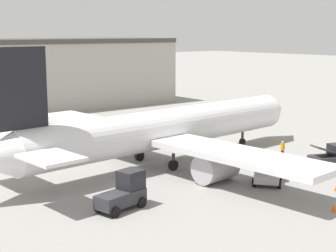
% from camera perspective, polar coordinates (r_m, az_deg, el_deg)
% --- Properties ---
extents(ground_plane, '(400.00, 400.00, 0.00)m').
position_cam_1_polar(ground_plane, '(46.88, 0.00, -4.07)').
color(ground_plane, gray).
extents(airplane, '(36.47, 34.17, 10.71)m').
position_cam_1_polar(airplane, '(45.57, -0.89, -0.53)').
color(airplane, silver).
rests_on(airplane, ground_plane).
extents(ground_crew_worker, '(0.38, 0.38, 1.71)m').
position_cam_1_polar(ground_crew_worker, '(49.23, 12.58, -2.53)').
color(ground_crew_worker, '#1E2338').
rests_on(ground_crew_worker, ground_plane).
extents(baggage_tug, '(3.81, 3.53, 1.85)m').
position_cam_1_polar(baggage_tug, '(41.46, 11.01, -4.95)').
color(baggage_tug, '#B2B2B7').
rests_on(baggage_tug, ground_plane).
extents(belt_loader_truck, '(3.78, 3.10, 2.03)m').
position_cam_1_polar(belt_loader_truck, '(47.42, 17.73, -3.20)').
color(belt_loader_truck, '#2D2D33').
rests_on(belt_loader_truck, ground_plane).
extents(pushback_tug, '(3.82, 2.40, 2.52)m').
position_cam_1_polar(pushback_tug, '(34.83, -4.90, -7.32)').
color(pushback_tug, '#2D2D33').
rests_on(pushback_tug, ground_plane).
extents(safety_cone_far, '(0.36, 0.36, 0.55)m').
position_cam_1_polar(safety_cone_far, '(36.07, 17.93, -8.61)').
color(safety_cone_far, '#EF590F').
rests_on(safety_cone_far, ground_plane).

